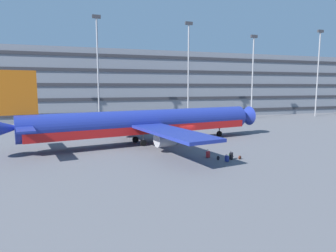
{
  "coord_description": "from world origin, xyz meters",
  "views": [
    {
      "loc": [
        -16.45,
        -41.43,
        8.16
      ],
      "look_at": [
        -4.18,
        -4.09,
        3.0
      ],
      "focal_mm": 31.62,
      "sensor_mm": 36.0,
      "label": 1
    }
  ],
  "objects_px": {
    "suitcase_scuffed": "(227,159)",
    "backpack_red": "(240,158)",
    "backpack_laid_flat": "(230,155)",
    "airliner": "(145,123)",
    "suitcase_teal": "(231,156)",
    "suitcase_purple": "(208,154)",
    "backpack_upright": "(218,158)"
  },
  "relations": [
    {
      "from": "suitcase_teal",
      "to": "suitcase_purple",
      "type": "relative_size",
      "value": 0.96
    },
    {
      "from": "suitcase_purple",
      "to": "backpack_red",
      "type": "bearing_deg",
      "value": -30.18
    },
    {
      "from": "suitcase_teal",
      "to": "backpack_red",
      "type": "bearing_deg",
      "value": -10.93
    },
    {
      "from": "suitcase_scuffed",
      "to": "backpack_laid_flat",
      "type": "distance_m",
      "value": 2.51
    },
    {
      "from": "backpack_upright",
      "to": "suitcase_teal",
      "type": "bearing_deg",
      "value": -7.74
    },
    {
      "from": "airliner",
      "to": "backpack_upright",
      "type": "bearing_deg",
      "value": -65.9
    },
    {
      "from": "suitcase_purple",
      "to": "backpack_laid_flat",
      "type": "distance_m",
      "value": 2.71
    },
    {
      "from": "backpack_red",
      "to": "backpack_laid_flat",
      "type": "xyz_separation_m",
      "value": [
        -0.44,
        1.36,
        0.04
      ]
    },
    {
      "from": "suitcase_scuffed",
      "to": "backpack_upright",
      "type": "xyz_separation_m",
      "value": [
        -0.54,
        1.01,
        -0.15
      ]
    },
    {
      "from": "suitcase_scuffed",
      "to": "backpack_upright",
      "type": "bearing_deg",
      "value": 118.03
    },
    {
      "from": "suitcase_scuffed",
      "to": "suitcase_purple",
      "type": "relative_size",
      "value": 0.88
    },
    {
      "from": "backpack_laid_flat",
      "to": "airliner",
      "type": "bearing_deg",
      "value": 123.91
    },
    {
      "from": "backpack_red",
      "to": "suitcase_purple",
      "type": "bearing_deg",
      "value": 149.82
    },
    {
      "from": "airliner",
      "to": "suitcase_purple",
      "type": "relative_size",
      "value": 40.93
    },
    {
      "from": "airliner",
      "to": "backpack_laid_flat",
      "type": "bearing_deg",
      "value": -56.09
    },
    {
      "from": "airliner",
      "to": "suitcase_purple",
      "type": "xyz_separation_m",
      "value": [
        4.86,
        -10.73,
        -2.6
      ]
    },
    {
      "from": "airliner",
      "to": "suitcase_scuffed",
      "type": "bearing_deg",
      "value": -65.58
    },
    {
      "from": "backpack_laid_flat",
      "to": "backpack_red",
      "type": "bearing_deg",
      "value": -71.92
    },
    {
      "from": "backpack_red",
      "to": "backpack_upright",
      "type": "relative_size",
      "value": 0.87
    },
    {
      "from": "airliner",
      "to": "backpack_laid_flat",
      "type": "height_order",
      "value": "airliner"
    },
    {
      "from": "suitcase_purple",
      "to": "backpack_upright",
      "type": "bearing_deg",
      "value": -67.74
    },
    {
      "from": "airliner",
      "to": "suitcase_teal",
      "type": "height_order",
      "value": "airliner"
    },
    {
      "from": "suitcase_scuffed",
      "to": "backpack_red",
      "type": "bearing_deg",
      "value": 17.17
    },
    {
      "from": "suitcase_purple",
      "to": "backpack_laid_flat",
      "type": "bearing_deg",
      "value": -9.59
    },
    {
      "from": "airliner",
      "to": "suitcase_teal",
      "type": "bearing_deg",
      "value": -60.54
    },
    {
      "from": "backpack_red",
      "to": "backpack_upright",
      "type": "distance_m",
      "value": 2.56
    },
    {
      "from": "airliner",
      "to": "suitcase_purple",
      "type": "distance_m",
      "value": 12.06
    },
    {
      "from": "airliner",
      "to": "backpack_laid_flat",
      "type": "xyz_separation_m",
      "value": [
        7.52,
        -11.18,
        -2.76
      ]
    },
    {
      "from": "suitcase_teal",
      "to": "backpack_laid_flat",
      "type": "height_order",
      "value": "suitcase_teal"
    },
    {
      "from": "airliner",
      "to": "backpack_upright",
      "type": "height_order",
      "value": "airliner"
    },
    {
      "from": "suitcase_teal",
      "to": "suitcase_scuffed",
      "type": "distance_m",
      "value": 1.29
    },
    {
      "from": "suitcase_scuffed",
      "to": "backpack_laid_flat",
      "type": "bearing_deg",
      "value": 51.87
    }
  ]
}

